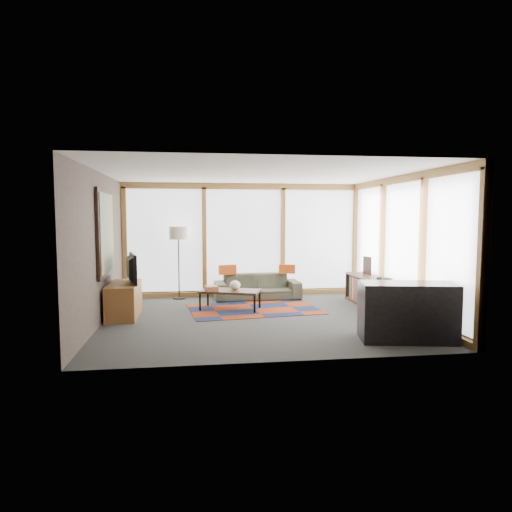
{
  "coord_description": "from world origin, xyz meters",
  "views": [
    {
      "loc": [
        -1.17,
        -8.07,
        1.85
      ],
      "look_at": [
        0.0,
        0.4,
        1.1
      ],
      "focal_mm": 32.0,
      "sensor_mm": 36.0,
      "label": 1
    }
  ],
  "objects": [
    {
      "name": "television",
      "position": [
        -2.37,
        0.48,
        0.89
      ],
      "size": [
        0.33,
        0.95,
        0.55
      ],
      "primitive_type": "imported",
      "rotation": [
        0.0,
        0.0,
        1.79
      ],
      "color": "black",
      "rests_on": "tv_console"
    },
    {
      "name": "rug",
      "position": [
        0.01,
        0.8,
        0.01
      ],
      "size": [
        2.69,
        1.9,
        0.01
      ],
      "primitive_type": "cube",
      "rotation": [
        0.0,
        0.0,
        0.12
      ],
      "color": "maroon",
      "rests_on": "ground"
    },
    {
      "name": "pillow_left",
      "position": [
        -0.42,
        1.99,
        0.66
      ],
      "size": [
        0.4,
        0.21,
        0.21
      ],
      "primitive_type": "cube",
      "rotation": [
        0.0,
        0.0,
        0.24
      ],
      "color": "#C04A15",
      "rests_on": "sofa"
    },
    {
      "name": "shelf_picture",
      "position": [
        2.53,
        1.25,
        0.79
      ],
      "size": [
        0.08,
        0.29,
        0.38
      ],
      "primitive_type": "cube",
      "rotation": [
        0.0,
        0.0,
        0.15
      ],
      "color": "black",
      "rests_on": "bookshelf"
    },
    {
      "name": "vase",
      "position": [
        -0.36,
        0.86,
        0.48
      ],
      "size": [
        0.26,
        0.26,
        0.19
      ],
      "primitive_type": "ellipsoid",
      "rotation": [
        0.0,
        0.0,
        -0.22
      ],
      "color": "#EEE7CE",
      "rests_on": "coffee_table"
    },
    {
      "name": "ground",
      "position": [
        0.0,
        0.0,
        0.0
      ],
      "size": [
        5.5,
        5.5,
        0.0
      ],
      "primitive_type": "plane",
      "color": "#2E2E2B",
      "rests_on": "ground"
    },
    {
      "name": "tv_console",
      "position": [
        -2.44,
        0.46,
        0.31
      ],
      "size": [
        0.52,
        1.24,
        0.62
      ],
      "primitive_type": "cube",
      "color": "brown",
      "rests_on": "ground"
    },
    {
      "name": "bowl_b",
      "position": [
        2.42,
        0.29,
        0.64
      ],
      "size": [
        0.17,
        0.17,
        0.08
      ],
      "primitive_type": "ellipsoid",
      "rotation": [
        0.0,
        0.0,
        0.06
      ],
      "color": "black",
      "rests_on": "bookshelf"
    },
    {
      "name": "bar_counter",
      "position": [
        1.97,
        -1.77,
        0.43
      ],
      "size": [
        1.46,
        0.89,
        0.86
      ],
      "primitive_type": "cube",
      "rotation": [
        0.0,
        0.0,
        -0.19
      ],
      "color": "black",
      "rests_on": "ground"
    },
    {
      "name": "coffee_table",
      "position": [
        -0.45,
        0.85,
        0.19
      ],
      "size": [
        1.3,
        0.94,
        0.39
      ],
      "primitive_type": null,
      "rotation": [
        0.0,
        0.0,
        -0.34
      ],
      "color": "#2F1F13",
      "rests_on": "ground"
    },
    {
      "name": "floor_lamp",
      "position": [
        -1.49,
        2.19,
        0.81
      ],
      "size": [
        0.41,
        0.41,
        1.62
      ],
      "primitive_type": null,
      "color": "#2F2419",
      "rests_on": "ground"
    },
    {
      "name": "bookshelf",
      "position": [
        2.43,
        0.51,
        0.3
      ],
      "size": [
        0.44,
        2.41,
        0.6
      ],
      "primitive_type": null,
      "color": "#2F1F13",
      "rests_on": "ground"
    },
    {
      "name": "sofa",
      "position": [
        0.24,
        1.95,
        0.28
      ],
      "size": [
        1.92,
        0.79,
        0.56
      ],
      "primitive_type": "imported",
      "rotation": [
        0.0,
        0.0,
        0.02
      ],
      "color": "#393C2B",
      "rests_on": "ground"
    },
    {
      "name": "book_stack",
      "position": [
        -0.83,
        0.81,
        0.44
      ],
      "size": [
        0.28,
        0.32,
        0.1
      ],
      "primitive_type": "cube",
      "rotation": [
        0.0,
        0.0,
        0.2
      ],
      "color": "#935537",
      "rests_on": "coffee_table"
    },
    {
      "name": "bowl_a",
      "position": [
        2.42,
        -0.03,
        0.66
      ],
      "size": [
        0.24,
        0.24,
        0.11
      ],
      "primitive_type": "ellipsoid",
      "rotation": [
        0.0,
        0.0,
        -0.14
      ],
      "color": "black",
      "rests_on": "bookshelf"
    },
    {
      "name": "room_envelope",
      "position": [
        0.49,
        0.56,
        1.54
      ],
      "size": [
        5.52,
        5.02,
        2.62
      ],
      "color": "#3E322C",
      "rests_on": "ground"
    },
    {
      "name": "pillow_right",
      "position": [
        0.93,
        1.98,
        0.66
      ],
      "size": [
        0.39,
        0.2,
        0.2
      ],
      "primitive_type": "cube",
      "rotation": [
        0.0,
        0.0,
        -0.24
      ],
      "color": "#C04A15",
      "rests_on": "sofa"
    }
  ]
}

